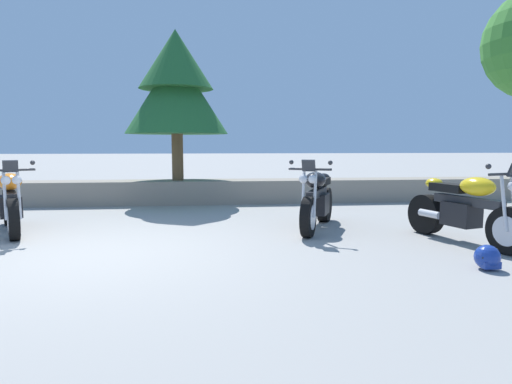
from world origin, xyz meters
The scene contains 7 objects.
ground_plane centered at (0.00, 0.00, 0.00)m, with size 120.00×120.00×0.00m, color gray.
stone_wall centered at (0.00, 4.80, 0.28)m, with size 36.00×0.80×0.55m, color gray.
motorcycle_orange_near_left centered at (-1.62, 1.62, 0.49)m, with size 1.11×1.93×1.18m.
motorcycle_black_centre centered at (3.31, 1.38, 0.49)m, with size 1.09×1.94×1.18m.
motorcycle_yellow_far_right centered at (5.14, 0.11, 0.49)m, with size 0.90×2.02×1.18m.
rider_helmet centered at (4.66, -1.15, 0.14)m, with size 0.28×0.28×0.28m.
pine_tree_far_left centered at (0.79, 4.85, 2.79)m, with size 2.39×2.39×3.49m.
Camera 1 is at (1.56, -5.65, 1.41)m, focal length 30.64 mm.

